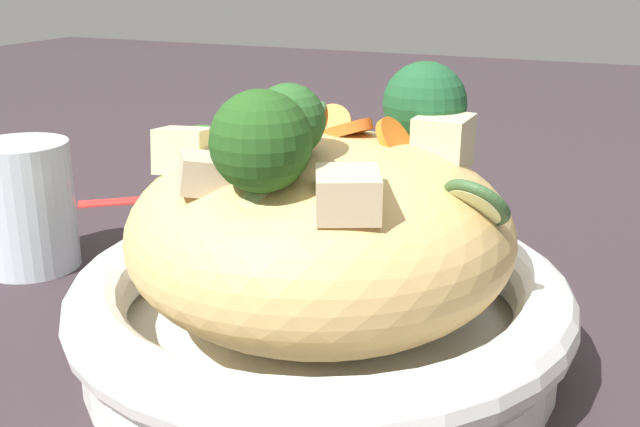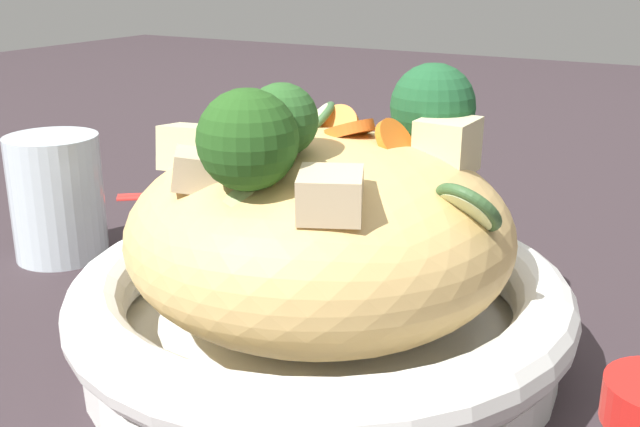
# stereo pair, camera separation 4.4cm
# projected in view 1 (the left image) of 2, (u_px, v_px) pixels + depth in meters

# --- Properties ---
(ground_plane) EXTENTS (3.00, 3.00, 0.00)m
(ground_plane) POSITION_uv_depth(u_px,v_px,m) (320.00, 355.00, 0.47)
(ground_plane) COLOR #32282C
(serving_bowl) EXTENTS (0.30, 0.30, 0.06)m
(serving_bowl) POSITION_uv_depth(u_px,v_px,m) (320.00, 310.00, 0.46)
(serving_bowl) COLOR white
(serving_bowl) RESTS_ON ground_plane
(noodle_heap) EXTENTS (0.22, 0.22, 0.11)m
(noodle_heap) POSITION_uv_depth(u_px,v_px,m) (320.00, 232.00, 0.44)
(noodle_heap) COLOR tan
(noodle_heap) RESTS_ON serving_bowl
(broccoli_florets) EXTENTS (0.11, 0.20, 0.06)m
(broccoli_florets) POSITION_uv_depth(u_px,v_px,m) (344.00, 123.00, 0.41)
(broccoli_florets) COLOR #A1BE75
(broccoli_florets) RESTS_ON serving_bowl
(carrot_coins) EXTENTS (0.09, 0.11, 0.04)m
(carrot_coins) POSITION_uv_depth(u_px,v_px,m) (356.00, 133.00, 0.45)
(carrot_coins) COLOR orange
(carrot_coins) RESTS_ON serving_bowl
(zucchini_slices) EXTENTS (0.22, 0.10, 0.05)m
(zucchini_slices) POSITION_uv_depth(u_px,v_px,m) (291.00, 152.00, 0.45)
(zucchini_slices) COLOR beige
(zucchini_slices) RESTS_ON serving_bowl
(chicken_chunks) EXTENTS (0.17, 0.15, 0.03)m
(chicken_chunks) POSITION_uv_depth(u_px,v_px,m) (322.00, 159.00, 0.42)
(chicken_chunks) COLOR beige
(chicken_chunks) RESTS_ON serving_bowl
(chopsticks_pair) EXTENTS (0.20, 0.16, 0.01)m
(chopsticks_pair) POSITION_uv_depth(u_px,v_px,m) (201.00, 193.00, 0.78)
(chopsticks_pair) COLOR red
(chopsticks_pair) RESTS_ON ground_plane
(drinking_glass) EXTENTS (0.07, 0.07, 0.10)m
(drinking_glass) POSITION_uv_depth(u_px,v_px,m) (26.00, 206.00, 0.59)
(drinking_glass) COLOR silver
(drinking_glass) RESTS_ON ground_plane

